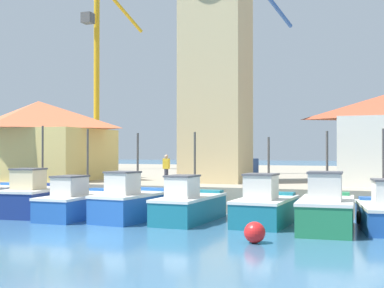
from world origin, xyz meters
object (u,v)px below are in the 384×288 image
at_px(fishing_boat_right_inner, 265,207).
at_px(fishing_boat_right_outer, 326,210).
at_px(fishing_boat_left_inner, 36,198).
at_px(fishing_boat_mid_left, 80,203).
at_px(fishing_boat_mid_right, 189,205).
at_px(mooring_buoy, 255,232).
at_px(fishing_boat_center, 131,203).
at_px(dock_worker_near_tower, 166,169).
at_px(warehouse_left, 38,139).
at_px(port_crane_near, 98,100).
at_px(clock_tower, 216,40).
at_px(port_crane_far, 246,94).

bearing_deg(fishing_boat_right_inner, fishing_boat_right_outer, -19.75).
bearing_deg(fishing_boat_left_inner, fishing_boat_mid_left, -4.20).
bearing_deg(fishing_boat_mid_left, fishing_boat_mid_right, 4.12).
bearing_deg(fishing_boat_left_inner, mooring_buoy, -19.66).
bearing_deg(fishing_boat_left_inner, fishing_boat_mid_right, 1.43).
bearing_deg(fishing_boat_center, fishing_boat_mid_right, 11.61).
bearing_deg(dock_worker_near_tower, fishing_boat_right_inner, -33.75).
xyz_separation_m(fishing_boat_right_inner, mooring_buoy, (0.61, -4.59, -0.37)).
bearing_deg(dock_worker_near_tower, warehouse_left, 166.24).
bearing_deg(fishing_boat_center, fishing_boat_left_inner, 176.36).
relative_size(fishing_boat_mid_left, fishing_boat_right_inner, 1.19).
bearing_deg(fishing_boat_right_inner, port_crane_near, 132.32).
bearing_deg(warehouse_left, fishing_boat_right_inner, -22.24).
relative_size(fishing_boat_mid_right, port_crane_near, 0.27).
relative_size(fishing_boat_mid_left, port_crane_near, 0.28).
height_order(fishing_boat_right_inner, mooring_buoy, fishing_boat_right_inner).
distance_m(fishing_boat_left_inner, port_crane_near, 27.18).
distance_m(fishing_boat_mid_right, fishing_boat_right_outer, 6.06).
bearing_deg(fishing_boat_mid_right, port_crane_near, 127.35).
distance_m(fishing_boat_left_inner, mooring_buoy, 12.64).
height_order(fishing_boat_mid_right, mooring_buoy, fishing_boat_mid_right).
bearing_deg(fishing_boat_mid_left, mooring_buoy, -23.51).
relative_size(clock_tower, port_crane_far, 1.05).
relative_size(fishing_boat_center, fishing_boat_mid_right, 0.88).
bearing_deg(fishing_boat_center, warehouse_left, 144.41).
distance_m(fishing_boat_left_inner, port_crane_far, 21.05).
height_order(fishing_boat_left_inner, port_crane_far, port_crane_far).
xyz_separation_m(port_crane_near, mooring_buoy, (22.21, -28.31, -7.73)).
height_order(fishing_boat_mid_left, clock_tower, clock_tower).
relative_size(fishing_boat_center, mooring_buoy, 6.00).
distance_m(port_crane_far, dock_worker_near_tower, 15.54).
bearing_deg(clock_tower, fishing_boat_left_inner, -131.59).
relative_size(clock_tower, warehouse_left, 2.03).
xyz_separation_m(fishing_boat_left_inner, warehouse_left, (-4.88, 6.95, 3.07)).
relative_size(warehouse_left, dock_worker_near_tower, 5.31).
bearing_deg(warehouse_left, port_crane_far, 48.67).
height_order(port_crane_near, port_crane_far, port_crane_near).
bearing_deg(fishing_boat_center, fishing_boat_mid_left, 176.89).
distance_m(fishing_boat_mid_right, warehouse_left, 14.80).
bearing_deg(mooring_buoy, fishing_boat_right_inner, 97.52).
relative_size(fishing_boat_right_outer, mooring_buoy, 6.25).
distance_m(fishing_boat_right_outer, clock_tower, 14.02).
xyz_separation_m(fishing_boat_center, clock_tower, (1.54, 8.05, 8.83)).
height_order(fishing_boat_right_outer, port_crane_far, port_crane_far).
xyz_separation_m(fishing_boat_mid_left, fishing_boat_right_outer, (11.34, -0.41, 0.11)).
xyz_separation_m(fishing_boat_right_inner, clock_tower, (-4.44, 7.37, 8.87)).
bearing_deg(fishing_boat_right_inner, mooring_buoy, -82.48).
bearing_deg(port_crane_far, dock_worker_near_tower, -92.99).
height_order(clock_tower, dock_worker_near_tower, clock_tower).
xyz_separation_m(fishing_boat_left_inner, fishing_boat_right_outer, (13.91, -0.60, -0.00)).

